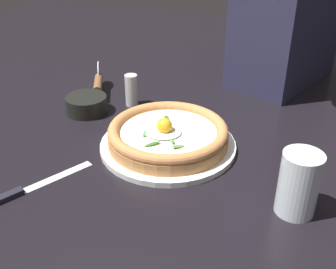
# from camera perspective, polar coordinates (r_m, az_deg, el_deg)

# --- Properties ---
(ground_plane) EXTENTS (2.40, 2.40, 0.03)m
(ground_plane) POSITION_cam_1_polar(r_m,az_deg,el_deg) (0.87, 2.00, -3.37)
(ground_plane) COLOR black
(ground_plane) RESTS_ON ground
(pizza_plate) EXTENTS (0.29, 0.29, 0.01)m
(pizza_plate) POSITION_cam_1_polar(r_m,az_deg,el_deg) (0.87, 0.00, -1.48)
(pizza_plate) COLOR white
(pizza_plate) RESTS_ON ground
(pizza) EXTENTS (0.25, 0.25, 0.06)m
(pizza) POSITION_cam_1_polar(r_m,az_deg,el_deg) (0.86, -0.02, 0.09)
(pizza) COLOR tan
(pizza) RESTS_ON pizza_plate
(side_bowl) EXTENTS (0.10, 0.10, 0.04)m
(side_bowl) POSITION_cam_1_polar(r_m,az_deg,el_deg) (1.03, -11.27, 4.13)
(side_bowl) COLOR black
(side_bowl) RESTS_ON ground
(pizza_cutter) EXTENTS (0.08, 0.14, 0.07)m
(pizza_cutter) POSITION_cam_1_polar(r_m,az_deg,el_deg) (1.12, -9.68, 7.34)
(pizza_cutter) COLOR silver
(pizza_cutter) RESTS_ON ground
(table_knife) EXTENTS (0.12, 0.20, 0.01)m
(table_knife) POSITION_cam_1_polar(r_m,az_deg,el_deg) (0.79, -19.66, -7.40)
(table_knife) COLOR silver
(table_knife) RESTS_ON ground
(drinking_glass) EXTENTS (0.07, 0.07, 0.11)m
(drinking_glass) POSITION_cam_1_polar(r_m,az_deg,el_deg) (0.71, 17.64, -7.11)
(drinking_glass) COLOR silver
(drinking_glass) RESTS_ON ground
(pepper_shaker) EXTENTS (0.03, 0.03, 0.08)m
(pepper_shaker) POSITION_cam_1_polar(r_m,az_deg,el_deg) (1.05, -5.12, 6.17)
(pepper_shaker) COLOR silver
(pepper_shaker) RESTS_ON ground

